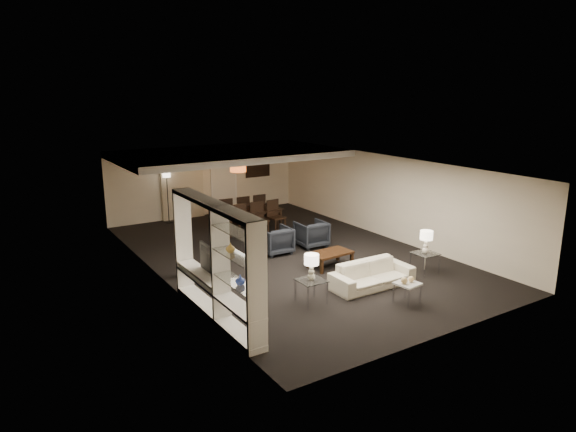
# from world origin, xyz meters

# --- Properties ---
(floor) EXTENTS (11.00, 11.00, 0.00)m
(floor) POSITION_xyz_m (0.00, 0.00, 0.00)
(floor) COLOR black
(floor) RESTS_ON ground
(ceiling) EXTENTS (7.00, 11.00, 0.02)m
(ceiling) POSITION_xyz_m (0.00, 0.00, 2.50)
(ceiling) COLOR silver
(ceiling) RESTS_ON ground
(wall_back) EXTENTS (7.00, 0.02, 2.50)m
(wall_back) POSITION_xyz_m (0.00, 5.50, 1.25)
(wall_back) COLOR beige
(wall_back) RESTS_ON ground
(wall_front) EXTENTS (7.00, 0.02, 2.50)m
(wall_front) POSITION_xyz_m (0.00, -5.50, 1.25)
(wall_front) COLOR beige
(wall_front) RESTS_ON ground
(wall_left) EXTENTS (0.02, 11.00, 2.50)m
(wall_left) POSITION_xyz_m (-3.50, 0.00, 1.25)
(wall_left) COLOR beige
(wall_left) RESTS_ON ground
(wall_right) EXTENTS (0.02, 11.00, 2.50)m
(wall_right) POSITION_xyz_m (3.50, 0.00, 1.25)
(wall_right) COLOR beige
(wall_right) RESTS_ON ground
(ceiling_soffit) EXTENTS (7.00, 4.00, 0.20)m
(ceiling_soffit) POSITION_xyz_m (0.00, 3.50, 2.40)
(ceiling_soffit) COLOR silver
(ceiling_soffit) RESTS_ON ceiling
(curtains) EXTENTS (1.50, 0.12, 2.40)m
(curtains) POSITION_xyz_m (-0.90, 5.42, 1.20)
(curtains) COLOR beige
(curtains) RESTS_ON wall_back
(door) EXTENTS (0.90, 0.05, 2.10)m
(door) POSITION_xyz_m (0.70, 5.47, 1.05)
(door) COLOR silver
(door) RESTS_ON wall_back
(painting) EXTENTS (0.95, 0.04, 0.65)m
(painting) POSITION_xyz_m (2.10, 5.46, 1.55)
(painting) COLOR #142D38
(painting) RESTS_ON wall_back
(media_unit) EXTENTS (0.38, 3.40, 2.35)m
(media_unit) POSITION_xyz_m (-3.31, -2.60, 1.18)
(media_unit) COLOR white
(media_unit) RESTS_ON wall_left
(pendant_light) EXTENTS (0.52, 0.52, 0.24)m
(pendant_light) POSITION_xyz_m (0.30, 3.50, 1.92)
(pendant_light) COLOR #D8591E
(pendant_light) RESTS_ON ceiling_soffit
(sofa) EXTENTS (2.01, 0.81, 0.58)m
(sofa) POSITION_xyz_m (0.40, -2.98, 0.29)
(sofa) COLOR beige
(sofa) RESTS_ON floor
(coffee_table) EXTENTS (1.13, 0.71, 0.39)m
(coffee_table) POSITION_xyz_m (0.40, -1.38, 0.20)
(coffee_table) COLOR black
(coffee_table) RESTS_ON floor
(armchair_left) EXTENTS (0.82, 0.85, 0.74)m
(armchair_left) POSITION_xyz_m (-0.20, 0.32, 0.37)
(armchair_left) COLOR black
(armchair_left) RESTS_ON floor
(armchair_right) EXTENTS (0.84, 0.86, 0.74)m
(armchair_right) POSITION_xyz_m (1.00, 0.32, 0.37)
(armchair_right) COLOR black
(armchair_right) RESTS_ON floor
(side_table_left) EXTENTS (0.56, 0.56, 0.51)m
(side_table_left) POSITION_xyz_m (-1.30, -2.98, 0.26)
(side_table_left) COLOR silver
(side_table_left) RESTS_ON floor
(side_table_right) EXTENTS (0.55, 0.55, 0.51)m
(side_table_right) POSITION_xyz_m (2.10, -2.98, 0.26)
(side_table_right) COLOR silver
(side_table_right) RESTS_ON floor
(table_lamp_left) EXTENTS (0.33, 0.33, 0.57)m
(table_lamp_left) POSITION_xyz_m (-1.30, -2.98, 0.79)
(table_lamp_left) COLOR beige
(table_lamp_left) RESTS_ON side_table_left
(table_lamp_right) EXTENTS (0.33, 0.33, 0.57)m
(table_lamp_right) POSITION_xyz_m (2.10, -2.98, 0.79)
(table_lamp_right) COLOR #EEE0C9
(table_lamp_right) RESTS_ON side_table_right
(marble_table) EXTENTS (0.51, 0.51, 0.46)m
(marble_table) POSITION_xyz_m (0.40, -4.08, 0.23)
(marble_table) COLOR silver
(marble_table) RESTS_ON floor
(gold_gourd_a) EXTENTS (0.15, 0.15, 0.15)m
(gold_gourd_a) POSITION_xyz_m (0.30, -4.08, 0.53)
(gold_gourd_a) COLOR tan
(gold_gourd_a) RESTS_ON marble_table
(gold_gourd_b) EXTENTS (0.13, 0.13, 0.13)m
(gold_gourd_b) POSITION_xyz_m (0.50, -4.08, 0.52)
(gold_gourd_b) COLOR #EFC37E
(gold_gourd_b) RESTS_ON marble_table
(television) EXTENTS (1.01, 0.13, 0.58)m
(television) POSITION_xyz_m (-3.28, -2.09, 1.04)
(television) COLOR black
(television) RESTS_ON media_unit
(vase_blue) EXTENTS (0.17, 0.17, 0.18)m
(vase_blue) POSITION_xyz_m (-3.31, -3.65, 1.15)
(vase_blue) COLOR #23399B
(vase_blue) RESTS_ON media_unit
(vase_amber) EXTENTS (0.17, 0.17, 0.18)m
(vase_amber) POSITION_xyz_m (-3.31, -3.30, 1.65)
(vase_amber) COLOR #B0873A
(vase_amber) RESTS_ON media_unit
(floor_speaker) EXTENTS (0.17, 0.17, 1.19)m
(floor_speaker) POSITION_xyz_m (-3.07, -0.08, 0.60)
(floor_speaker) COLOR black
(floor_speaker) RESTS_ON floor
(dining_table) EXTENTS (1.98, 1.11, 0.69)m
(dining_table) POSITION_xyz_m (0.30, 2.74, 0.35)
(dining_table) COLOR black
(dining_table) RESTS_ON floor
(chair_nl) EXTENTS (0.50, 0.50, 1.03)m
(chair_nl) POSITION_xyz_m (-0.30, 2.09, 0.52)
(chair_nl) COLOR black
(chair_nl) RESTS_ON floor
(chair_nm) EXTENTS (0.50, 0.50, 1.03)m
(chair_nm) POSITION_xyz_m (0.30, 2.09, 0.52)
(chair_nm) COLOR black
(chair_nm) RESTS_ON floor
(chair_nr) EXTENTS (0.53, 0.53, 1.03)m
(chair_nr) POSITION_xyz_m (0.90, 2.09, 0.52)
(chair_nr) COLOR black
(chair_nr) RESTS_ON floor
(chair_fl) EXTENTS (0.51, 0.51, 1.03)m
(chair_fl) POSITION_xyz_m (-0.30, 3.39, 0.52)
(chair_fl) COLOR black
(chair_fl) RESTS_ON floor
(chair_fm) EXTENTS (0.48, 0.48, 1.03)m
(chair_fm) POSITION_xyz_m (0.30, 3.39, 0.52)
(chair_fm) COLOR black
(chair_fm) RESTS_ON floor
(chair_fr) EXTENTS (0.48, 0.48, 1.03)m
(chair_fr) POSITION_xyz_m (0.90, 3.39, 0.52)
(chair_fr) COLOR black
(chair_fr) RESTS_ON floor
(floor_lamp) EXTENTS (0.28, 0.28, 1.79)m
(floor_lamp) POSITION_xyz_m (-1.54, 5.15, 0.90)
(floor_lamp) COLOR black
(floor_lamp) RESTS_ON floor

